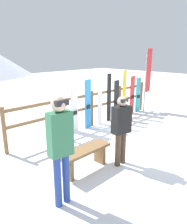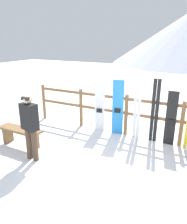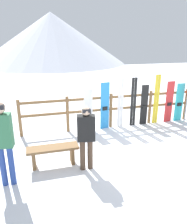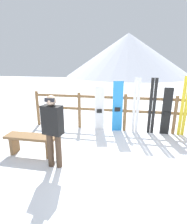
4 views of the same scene
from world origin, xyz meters
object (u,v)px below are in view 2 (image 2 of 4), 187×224
at_px(snowboard_black_stripe, 171,119).
at_px(snowboard_blue, 118,108).
at_px(ski_pair_black, 155,111).
at_px(person_black, 30,123).
at_px(bench, 20,133).
at_px(ski_pair_white, 137,109).
at_px(snowboard_white, 100,108).

bearing_deg(snowboard_black_stripe, snowboard_blue, 179.99).
xyz_separation_m(ski_pair_black, snowboard_black_stripe, (0.42, -0.00, -0.14)).
distance_m(person_black, snowboard_blue, 2.54).
height_order(bench, ski_pair_white, ski_pair_white).
bearing_deg(bench, snowboard_blue, 44.52).
distance_m(snowboard_blue, ski_pair_white, 0.56).
bearing_deg(ski_pair_white, snowboard_white, -179.82).
height_order(snowboard_white, snowboard_blue, snowboard_blue).
bearing_deg(bench, snowboard_white, 54.49).
distance_m(snowboard_blue, snowboard_black_stripe, 1.46).
bearing_deg(snowboard_white, snowboard_black_stripe, 0.00).
xyz_separation_m(ski_pair_white, snowboard_black_stripe, (0.90, -0.00, -0.14)).
relative_size(snowboard_blue, ski_pair_white, 0.94).
height_order(person_black, ski_pair_black, ski_pair_black).
height_order(ski_pair_white, ski_pair_black, ski_pair_black).
xyz_separation_m(snowboard_white, ski_pair_white, (1.13, 0.00, 0.15)).
relative_size(snowboard_white, ski_pair_white, 0.83).
bearing_deg(ski_pair_white, person_black, -127.64).
xyz_separation_m(person_black, ski_pair_black, (2.21, 2.25, -0.04)).
xyz_separation_m(person_black, snowboard_white, (0.61, 2.25, -0.20)).
relative_size(bench, snowboard_black_stripe, 0.85).
relative_size(person_black, ski_pair_white, 0.91).
relative_size(snowboard_blue, snowboard_black_stripe, 1.11).
bearing_deg(ski_pair_black, snowboard_white, -179.88).
bearing_deg(ski_pair_white, ski_pair_black, 0.00).
height_order(bench, person_black, person_black).
height_order(ski_pair_black, snowboard_black_stripe, ski_pair_black).
bearing_deg(person_black, bench, 153.66).
bearing_deg(bench, ski_pair_black, 32.59).
xyz_separation_m(bench, person_black, (0.74, -0.36, 0.54)).
distance_m(bench, ski_pair_white, 3.15).
relative_size(person_black, snowboard_blue, 0.97).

